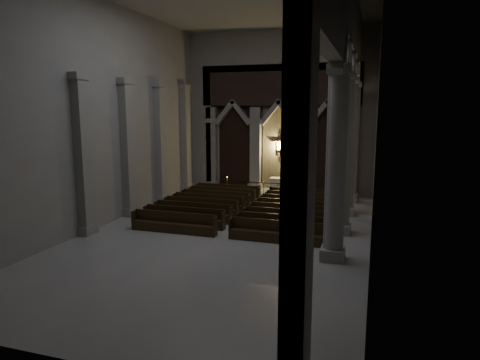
{
  "coord_description": "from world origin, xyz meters",
  "views": [
    {
      "loc": [
        6.99,
        -20.18,
        6.36
      ],
      "look_at": [
        -0.36,
        3.0,
        2.23
      ],
      "focal_mm": 32.0,
      "sensor_mm": 36.0,
      "label": 1
    }
  ],
  "objects_px": {
    "altar_rail": "(271,187)",
    "candle_stand_left": "(227,190)",
    "pews": "(247,211)",
    "candle_stand_right": "(308,195)",
    "worshipper": "(270,196)",
    "altar": "(283,185)"
  },
  "relations": [
    {
      "from": "altar",
      "to": "pews",
      "type": "distance_m",
      "value": 7.45
    },
    {
      "from": "candle_stand_right",
      "to": "worshipper",
      "type": "bearing_deg",
      "value": -132.07
    },
    {
      "from": "altar",
      "to": "altar_rail",
      "type": "xyz_separation_m",
      "value": [
        -0.57,
        -1.52,
        0.04
      ]
    },
    {
      "from": "pews",
      "to": "candle_stand_right",
      "type": "bearing_deg",
      "value": 64.64
    },
    {
      "from": "candle_stand_right",
      "to": "worshipper",
      "type": "xyz_separation_m",
      "value": [
        -2.13,
        -2.36,
        0.28
      ]
    },
    {
      "from": "altar",
      "to": "worshipper",
      "type": "relative_size",
      "value": 1.6
    },
    {
      "from": "altar",
      "to": "altar_rail",
      "type": "height_order",
      "value": "altar"
    },
    {
      "from": "altar_rail",
      "to": "pews",
      "type": "relative_size",
      "value": 0.53
    },
    {
      "from": "candle_stand_left",
      "to": "worshipper",
      "type": "distance_m",
      "value": 4.47
    },
    {
      "from": "altar",
      "to": "candle_stand_right",
      "type": "distance_m",
      "value": 2.75
    },
    {
      "from": "altar_rail",
      "to": "pews",
      "type": "distance_m",
      "value": 5.91
    },
    {
      "from": "altar",
      "to": "candle_stand_left",
      "type": "bearing_deg",
      "value": -155.28
    },
    {
      "from": "altar_rail",
      "to": "worshipper",
      "type": "xyz_separation_m",
      "value": [
        0.58,
        -2.54,
        -0.08
      ]
    },
    {
      "from": "altar",
      "to": "pews",
      "type": "bearing_deg",
      "value": -94.43
    },
    {
      "from": "altar",
      "to": "worshipper",
      "type": "xyz_separation_m",
      "value": [
        0.01,
        -4.06,
        -0.04
      ]
    },
    {
      "from": "altar",
      "to": "candle_stand_left",
      "type": "distance_m",
      "value": 4.21
    },
    {
      "from": "altar_rail",
      "to": "candle_stand_left",
      "type": "xyz_separation_m",
      "value": [
        -3.24,
        -0.24,
        -0.33
      ]
    },
    {
      "from": "altar_rail",
      "to": "candle_stand_left",
      "type": "relative_size",
      "value": 3.95
    },
    {
      "from": "candle_stand_left",
      "to": "candle_stand_right",
      "type": "xyz_separation_m",
      "value": [
        5.95,
        0.05,
        -0.02
      ]
    },
    {
      "from": "pews",
      "to": "worshipper",
      "type": "relative_size",
      "value": 8.04
    },
    {
      "from": "altar",
      "to": "pews",
      "type": "xyz_separation_m",
      "value": [
        -0.57,
        -7.42,
        -0.32
      ]
    },
    {
      "from": "worshipper",
      "to": "pews",
      "type": "bearing_deg",
      "value": -100.28
    }
  ]
}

